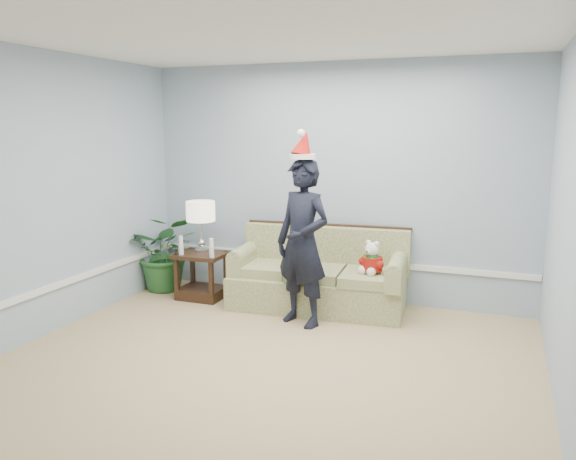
# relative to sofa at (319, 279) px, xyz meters

# --- Properties ---
(room_shell) EXTENTS (4.54, 5.04, 2.74)m
(room_shell) POSITION_rel_sofa_xyz_m (0.04, -2.10, 1.03)
(room_shell) COLOR #C7B580
(room_shell) RESTS_ON ground
(wainscot_trim) EXTENTS (4.49, 4.99, 0.06)m
(wainscot_trim) POSITION_rel_sofa_xyz_m (-1.13, -0.92, 0.13)
(wainscot_trim) COLOR white
(wainscot_trim) RESTS_ON room_shell
(sofa) EXTENTS (1.96, 0.96, 0.89)m
(sofa) POSITION_rel_sofa_xyz_m (0.00, 0.00, 0.00)
(sofa) COLOR #4F602D
(sofa) RESTS_ON room_shell
(side_table) EXTENTS (0.57, 0.48, 0.54)m
(side_table) POSITION_rel_sofa_xyz_m (-1.38, -0.19, -0.10)
(side_table) COLOR #352013
(side_table) RESTS_ON room_shell
(table_lamp) EXTENTS (0.33, 0.33, 0.60)m
(table_lamp) POSITION_rel_sofa_xyz_m (-1.40, -0.14, 0.68)
(table_lamp) COLOR silver
(table_lamp) RESTS_ON side_table
(candle_pair) EXTENTS (0.45, 0.06, 0.22)m
(candle_pair) POSITION_rel_sofa_xyz_m (-1.34, -0.35, 0.33)
(candle_pair) COLOR silver
(candle_pair) RESTS_ON side_table
(houseplant) EXTENTS (1.02, 0.95, 0.94)m
(houseplant) POSITION_rel_sofa_xyz_m (-1.95, -0.04, 0.15)
(houseplant) COLOR #225726
(houseplant) RESTS_ON room_shell
(man) EXTENTS (0.72, 0.59, 1.69)m
(man) POSITION_rel_sofa_xyz_m (0.01, -0.59, 0.53)
(man) COLOR black
(man) RESTS_ON room_shell
(santa_hat) EXTENTS (0.34, 0.36, 0.30)m
(santa_hat) POSITION_rel_sofa_xyz_m (0.01, -0.57, 1.49)
(santa_hat) COLOR white
(santa_hat) RESTS_ON man
(teddy_bear) EXTENTS (0.28, 0.28, 0.36)m
(teddy_bear) POSITION_rel_sofa_xyz_m (0.62, -0.12, 0.28)
(teddy_bear) COLOR white
(teddy_bear) RESTS_ON sofa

